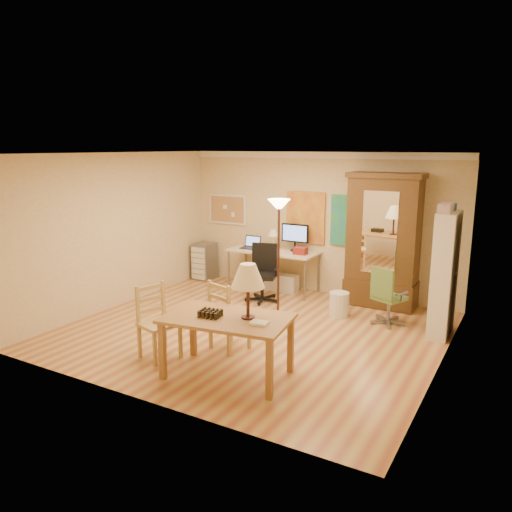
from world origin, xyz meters
The scene contains 16 objects.
floor centered at (0.00, 0.00, 0.00)m, with size 5.50×5.50×0.00m, color #A55D3A.
crown_molding centered at (0.00, 2.46, 2.64)m, with size 5.50×0.08×0.12m, color white.
corkboard centered at (-2.05, 2.47, 1.50)m, with size 0.90×0.04×0.62m, color tan.
art_panel_left centered at (-0.25, 2.47, 1.45)m, with size 0.80×0.04×1.00m, color yellow.
art_panel_right centered at (0.65, 2.47, 1.45)m, with size 0.75×0.04×0.95m, color teal.
dining_table centered at (0.58, -1.46, 0.91)m, with size 1.65×1.13×1.44m.
ladder_chair_back centered at (0.05, -0.79, 0.47)m, with size 0.57×0.55×1.00m.
ladder_chair_left centered at (-0.62, -1.48, 0.47)m, with size 0.55×0.57×1.00m.
torchiere_lamp centered at (0.09, 0.67, 1.59)m, with size 0.36×0.36×1.99m.
computer_desk centered at (-0.74, 2.16, 0.49)m, with size 1.77×0.77×1.34m.
office_chair_black centered at (-0.62, 1.42, 0.28)m, with size 0.65×0.65×1.05m.
office_chair_green centered at (1.72, 1.31, 0.25)m, with size 0.58×0.58×0.95m.
drawer_cart centered at (-2.47, 2.17, 0.39)m, with size 0.39×0.47×0.78m.
armoire centered at (1.35, 2.24, 1.03)m, with size 1.29×0.61×2.36m.
bookshelf centered at (2.55, 1.28, 0.93)m, with size 0.28×0.75×1.87m.
wastebin centered at (0.92, 1.30, 0.21)m, with size 0.33×0.33×0.41m, color silver.
Camera 1 is at (3.66, -6.34, 2.80)m, focal length 35.00 mm.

